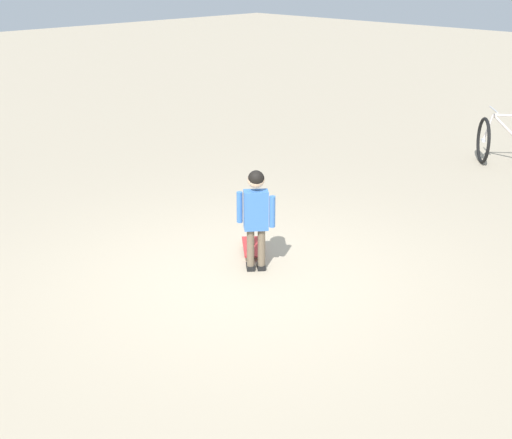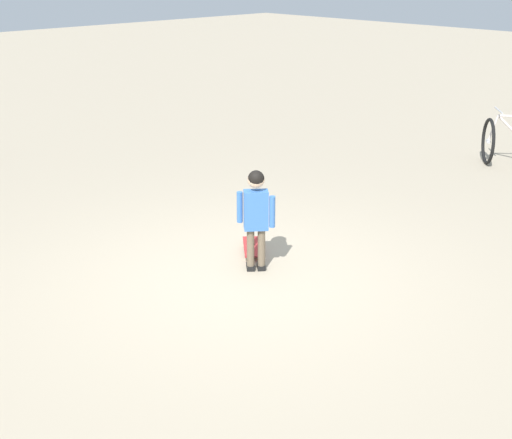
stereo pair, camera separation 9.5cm
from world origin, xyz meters
TOP-DOWN VIEW (x-y plane):
  - ground_plane at (0.00, 0.00)m, footprint 50.00×50.00m
  - child_person at (-0.23, -0.06)m, footprint 0.28×0.38m
  - skateboard at (-0.51, -0.41)m, footprint 0.50×0.54m

SIDE VIEW (x-z plane):
  - ground_plane at x=0.00m, z-range 0.00..0.00m
  - skateboard at x=-0.51m, z-range 0.02..0.10m
  - child_person at x=-0.23m, z-range 0.13..1.19m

